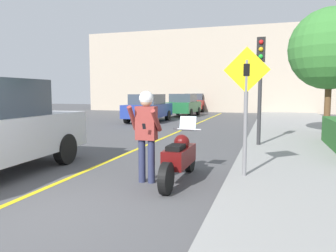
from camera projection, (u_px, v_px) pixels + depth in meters
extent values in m
plane|color=#4C4C4F|center=(30.00, 212.00, 4.90)|extent=(80.00, 80.00, 0.00)
cube|color=gray|center=(335.00, 171.00, 7.27)|extent=(4.40, 44.00, 0.11)
cube|color=yellow|center=(142.00, 147.00, 10.78)|extent=(0.12, 36.00, 0.01)
cube|color=#B2A38E|center=(232.00, 70.00, 29.20)|extent=(28.00, 1.20, 7.52)
cylinder|color=black|center=(166.00, 178.00, 5.74)|extent=(0.14, 0.58, 0.58)
cylinder|color=black|center=(190.00, 159.00, 7.41)|extent=(0.14, 0.58, 0.58)
cube|color=#510C0C|center=(180.00, 156.00, 6.55)|extent=(0.40, 1.21, 0.36)
sphere|color=#510C0C|center=(182.00, 142.00, 6.68)|extent=(0.32, 0.32, 0.32)
cube|color=black|center=(176.00, 148.00, 6.27)|extent=(0.28, 0.48, 0.10)
cylinder|color=silver|center=(187.00, 129.00, 7.07)|extent=(0.62, 0.03, 0.03)
cube|color=silver|center=(188.00, 123.00, 7.13)|extent=(0.36, 0.12, 0.31)
cylinder|color=#282D4C|center=(142.00, 161.00, 6.53)|extent=(0.14, 0.14, 0.86)
cylinder|color=#282D4C|center=(151.00, 161.00, 6.47)|extent=(0.14, 0.14, 0.86)
cube|color=maroon|center=(146.00, 123.00, 6.42)|extent=(0.40, 0.22, 0.66)
cylinder|color=maroon|center=(133.00, 118.00, 6.39)|extent=(0.09, 0.40, 0.51)
cylinder|color=maroon|center=(156.00, 121.00, 6.23)|extent=(0.09, 0.46, 0.46)
sphere|color=tan|center=(146.00, 101.00, 6.38)|extent=(0.24, 0.24, 0.24)
sphere|color=white|center=(146.00, 98.00, 6.37)|extent=(0.28, 0.28, 0.28)
cube|color=black|center=(144.00, 126.00, 6.14)|extent=(0.06, 0.05, 0.11)
cylinder|color=black|center=(7.00, 146.00, 8.62)|extent=(0.26, 0.77, 0.76)
cylinder|color=black|center=(65.00, 149.00, 8.19)|extent=(0.26, 0.77, 0.76)
cylinder|color=slate|center=(246.00, 119.00, 6.54)|extent=(0.08, 0.08, 2.31)
cube|color=yellow|center=(247.00, 70.00, 6.42)|extent=(0.91, 0.02, 0.91)
cube|color=black|center=(247.00, 70.00, 6.41)|extent=(0.12, 0.01, 0.24)
cylinder|color=#2D2D30|center=(260.00, 92.00, 10.40)|extent=(0.12, 0.12, 3.39)
cube|color=black|center=(261.00, 50.00, 10.25)|extent=(0.26, 0.22, 0.76)
sphere|color=red|center=(261.00, 42.00, 10.11)|extent=(0.14, 0.14, 0.14)
sphere|color=gold|center=(261.00, 49.00, 10.13)|extent=(0.14, 0.14, 0.14)
sphere|color=green|center=(261.00, 56.00, 10.16)|extent=(0.14, 0.14, 0.14)
cylinder|color=brown|center=(327.00, 107.00, 12.80)|extent=(0.24, 0.24, 2.26)
sphere|color=#387A33|center=(330.00, 49.00, 12.57)|extent=(3.12, 3.12, 3.12)
cylinder|color=black|center=(144.00, 115.00, 21.36)|extent=(0.22, 0.64, 0.64)
cylinder|color=black|center=(168.00, 115.00, 20.86)|extent=(0.22, 0.64, 0.64)
cylinder|color=black|center=(127.00, 118.00, 18.88)|extent=(0.22, 0.64, 0.64)
cylinder|color=black|center=(154.00, 119.00, 18.39)|extent=(0.22, 0.64, 0.64)
cube|color=navy|center=(148.00, 110.00, 19.83)|extent=(1.80, 4.20, 0.76)
cube|color=#38424C|center=(147.00, 99.00, 19.60)|extent=(1.58, 2.18, 0.60)
cylinder|color=black|center=(178.00, 111.00, 26.20)|extent=(0.22, 0.64, 0.64)
cylinder|color=black|center=(198.00, 111.00, 25.71)|extent=(0.22, 0.64, 0.64)
cylinder|color=black|center=(168.00, 113.00, 23.73)|extent=(0.22, 0.64, 0.64)
cylinder|color=black|center=(190.00, 113.00, 23.23)|extent=(0.22, 0.64, 0.64)
cube|color=#1E6033|center=(184.00, 107.00, 24.68)|extent=(1.80, 4.20, 0.76)
cube|color=#38424C|center=(183.00, 98.00, 24.45)|extent=(1.58, 2.18, 0.60)
cylinder|color=black|center=(191.00, 107.00, 32.21)|extent=(0.22, 0.64, 0.64)
cylinder|color=black|center=(208.00, 108.00, 31.72)|extent=(0.22, 0.64, 0.64)
cylinder|color=black|center=(184.00, 109.00, 29.74)|extent=(0.22, 0.64, 0.64)
cylinder|color=black|center=(202.00, 109.00, 29.24)|extent=(0.22, 0.64, 0.64)
cube|color=#B21E19|center=(196.00, 104.00, 30.69)|extent=(1.80, 4.20, 0.76)
cube|color=#38424C|center=(196.00, 97.00, 30.46)|extent=(1.58, 2.18, 0.60)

